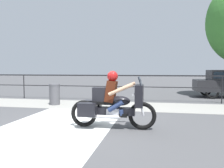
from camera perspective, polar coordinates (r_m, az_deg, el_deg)
ground_plane at (r=6.48m, az=-7.29°, el=-10.39°), size 120.00×120.00×0.00m
sidewalk_band at (r=9.70m, az=-0.99°, el=-5.60°), size 44.00×2.40×0.01m
crosswalk_band at (r=6.54m, az=-13.55°, el=-10.30°), size 3.04×6.00×0.01m
fence_railing at (r=11.10m, az=0.64°, el=0.93°), size 36.00×0.05×1.32m
motorcycle at (r=5.89m, az=-0.09°, el=-5.03°), size 2.34×0.76×1.55m
trash_bin at (r=10.15m, az=-14.76°, el=-2.65°), size 0.49×0.49×0.94m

